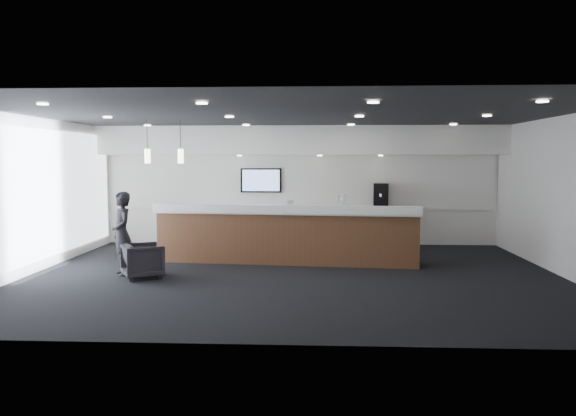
{
  "coord_description": "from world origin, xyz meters",
  "views": [
    {
      "loc": [
        0.42,
        -10.42,
        2.17
      ],
      "look_at": [
        -0.18,
        1.3,
        1.16
      ],
      "focal_mm": 35.0,
      "sensor_mm": 36.0,
      "label": 1
    }
  ],
  "objects_px": {
    "coffee_machine": "(381,196)",
    "armchair": "(143,261)",
    "lounge_guest": "(122,234)",
    "service_counter": "(287,236)"
  },
  "relations": [
    {
      "from": "coffee_machine",
      "to": "armchair",
      "type": "relative_size",
      "value": 0.92
    },
    {
      "from": "coffee_machine",
      "to": "lounge_guest",
      "type": "relative_size",
      "value": 0.41
    },
    {
      "from": "coffee_machine",
      "to": "armchair",
      "type": "distance_m",
      "value": 6.36
    },
    {
      "from": "service_counter",
      "to": "armchair",
      "type": "relative_size",
      "value": 8.03
    },
    {
      "from": "armchair",
      "to": "lounge_guest",
      "type": "relative_size",
      "value": 0.44
    },
    {
      "from": "service_counter",
      "to": "lounge_guest",
      "type": "height_order",
      "value": "lounge_guest"
    },
    {
      "from": "coffee_machine",
      "to": "lounge_guest",
      "type": "distance_m",
      "value": 6.52
    },
    {
      "from": "lounge_guest",
      "to": "armchair",
      "type": "bearing_deg",
      "value": 29.78
    },
    {
      "from": "armchair",
      "to": "coffee_machine",
      "type": "bearing_deg",
      "value": -79.48
    },
    {
      "from": "service_counter",
      "to": "lounge_guest",
      "type": "xyz_separation_m",
      "value": [
        -3.04,
        -1.43,
        0.21
      ]
    }
  ]
}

